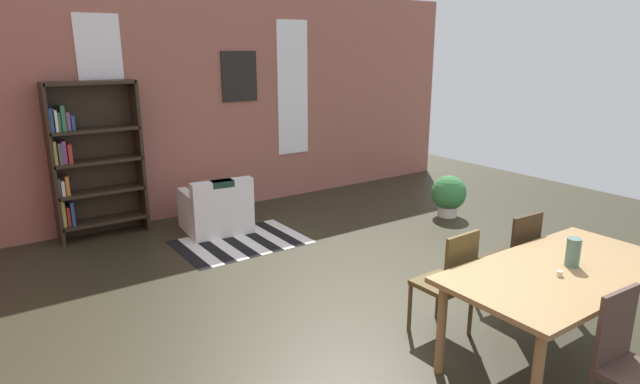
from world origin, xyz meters
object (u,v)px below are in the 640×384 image
object	(u,v)px
vase_on_table	(573,252)
armchair_white	(216,211)
bookshelf_tall	(90,159)
dining_chair_far_right	(513,257)
dining_chair_near_left	(629,362)
dining_chair_far_left	(449,280)
potted_plant_by_shelf	(449,194)
dining_table	(562,279)

from	to	relation	value
vase_on_table	armchair_white	xyz separation A→B (m)	(-1.01, 4.32, -0.60)
vase_on_table	bookshelf_tall	size ratio (longest dim) A/B	0.11
vase_on_table	armchair_white	world-z (taller)	vase_on_table
dining_chair_far_right	dining_chair_near_left	size ratio (longest dim) A/B	1.00
vase_on_table	dining_chair_far_left	size ratio (longest dim) A/B	0.23
vase_on_table	potted_plant_by_shelf	distance (m)	3.64
dining_chair_far_left	potted_plant_by_shelf	world-z (taller)	dining_chair_far_left
vase_on_table	bookshelf_tall	xyz separation A→B (m)	(-2.36, 5.03, 0.14)
armchair_white	potted_plant_by_shelf	size ratio (longest dim) A/B	1.44
potted_plant_by_shelf	dining_chair_near_left	bearing A→B (deg)	-124.46
dining_table	dining_chair_far_left	size ratio (longest dim) A/B	2.04
vase_on_table	dining_chair_near_left	bearing A→B (deg)	-126.57
dining_chair_far_right	dining_chair_near_left	xyz separation A→B (m)	(-0.86, -1.44, 0.00)
dining_chair_near_left	bookshelf_tall	distance (m)	6.05
dining_chair_far_right	bookshelf_tall	bearing A→B (deg)	121.93
dining_chair_far_right	potted_plant_by_shelf	bearing A→B (deg)	53.44
vase_on_table	bookshelf_tall	world-z (taller)	bookshelf_tall
dining_table	bookshelf_tall	xyz separation A→B (m)	(-2.25, 5.03, 0.33)
dining_table	vase_on_table	xyz separation A→B (m)	(0.10, 0.00, 0.19)
dining_table	potted_plant_by_shelf	bearing A→B (deg)	54.73
dining_chair_far_left	dining_chair_far_right	distance (m)	0.87
dining_table	dining_chair_near_left	bearing A→B (deg)	-120.91
bookshelf_tall	armchair_white	size ratio (longest dim) A/B	2.28
dining_chair_far_right	bookshelf_tall	xyz separation A→B (m)	(-2.69, 4.31, 0.51)
armchair_white	dining_chair_far_left	bearing A→B (deg)	-82.59
dining_chair_near_left	armchair_white	distance (m)	5.07
dining_chair_far_left	armchair_white	world-z (taller)	dining_chair_far_left
dining_chair_far_left	dining_table	bearing A→B (deg)	-58.97
dining_chair_near_left	bookshelf_tall	size ratio (longest dim) A/B	0.48
dining_chair_near_left	dining_chair_far_left	bearing A→B (deg)	90.07
dining_chair_near_left	bookshelf_tall	bearing A→B (deg)	107.58
vase_on_table	dining_chair_near_left	xyz separation A→B (m)	(-0.53, -0.72, -0.36)
vase_on_table	dining_chair_far_left	bearing A→B (deg)	126.67
vase_on_table	dining_chair_far_right	size ratio (longest dim) A/B	0.23
potted_plant_by_shelf	dining_table	bearing A→B (deg)	-125.27
dining_chair_far_left	armchair_white	xyz separation A→B (m)	(-0.47, 3.60, -0.23)
vase_on_table	dining_table	bearing A→B (deg)	180.00
dining_chair_near_left	potted_plant_by_shelf	distance (m)	4.50
dining_table	bookshelf_tall	bearing A→B (deg)	114.14
dining_table	armchair_white	xyz separation A→B (m)	(-0.90, 4.32, -0.41)
dining_table	dining_chair_far_left	xyz separation A→B (m)	(-0.43, 0.72, -0.17)
potted_plant_by_shelf	dining_chair_far_right	bearing A→B (deg)	-126.56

